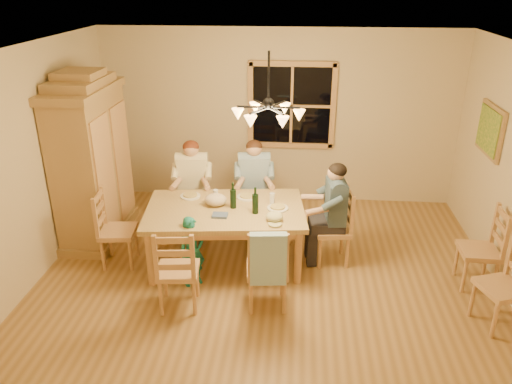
# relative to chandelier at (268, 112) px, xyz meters

# --- Properties ---
(floor) EXTENTS (5.50, 5.50, 0.00)m
(floor) POSITION_rel_chandelier_xyz_m (0.00, 0.00, -2.08)
(floor) COLOR olive
(floor) RESTS_ON ground
(ceiling) EXTENTS (5.50, 5.00, 0.02)m
(ceiling) POSITION_rel_chandelier_xyz_m (0.00, 0.00, 0.62)
(ceiling) COLOR white
(ceiling) RESTS_ON wall_back
(wall_back) EXTENTS (5.50, 0.02, 2.70)m
(wall_back) POSITION_rel_chandelier_xyz_m (0.00, 2.50, -0.73)
(wall_back) COLOR beige
(wall_back) RESTS_ON floor
(wall_left) EXTENTS (0.02, 5.00, 2.70)m
(wall_left) POSITION_rel_chandelier_xyz_m (-2.75, 0.00, -0.73)
(wall_left) COLOR beige
(wall_left) RESTS_ON floor
(window) EXTENTS (1.30, 0.06, 1.30)m
(window) POSITION_rel_chandelier_xyz_m (0.20, 2.47, -0.53)
(window) COLOR black
(window) RESTS_ON wall_back
(painting) EXTENTS (0.06, 0.78, 0.64)m
(painting) POSITION_rel_chandelier_xyz_m (2.71, 1.20, -0.48)
(painting) COLOR olive
(painting) RESTS_ON wall_right
(chandelier) EXTENTS (0.77, 0.68, 0.71)m
(chandelier) POSITION_rel_chandelier_xyz_m (0.00, 0.00, 0.00)
(chandelier) COLOR black
(chandelier) RESTS_ON ceiling
(armoire) EXTENTS (0.66, 1.40, 2.30)m
(armoire) POSITION_rel_chandelier_xyz_m (-2.42, 0.98, -1.02)
(armoire) COLOR olive
(armoire) RESTS_ON floor
(dining_table) EXTENTS (2.05, 1.39, 0.76)m
(dining_table) POSITION_rel_chandelier_xyz_m (-0.55, 0.40, -1.42)
(dining_table) COLOR #A8884B
(dining_table) RESTS_ON floor
(chair_far_left) EXTENTS (0.48, 0.47, 0.99)m
(chair_far_left) POSITION_rel_chandelier_xyz_m (-1.13, 1.25, -1.77)
(chair_far_left) COLOR tan
(chair_far_left) RESTS_ON floor
(chair_far_right) EXTENTS (0.48, 0.47, 0.99)m
(chair_far_right) POSITION_rel_chandelier_xyz_m (-0.27, 1.34, -1.77)
(chair_far_right) COLOR tan
(chair_far_right) RESTS_ON floor
(chair_near_left) EXTENTS (0.48, 0.47, 0.99)m
(chair_near_left) POSITION_rel_chandelier_xyz_m (-0.93, -0.56, -1.77)
(chair_near_left) COLOR tan
(chair_near_left) RESTS_ON floor
(chair_near_right) EXTENTS (0.48, 0.47, 0.99)m
(chair_near_right) POSITION_rel_chandelier_xyz_m (0.03, -0.46, -1.77)
(chair_near_right) COLOR tan
(chair_near_right) RESTS_ON floor
(chair_end_left) EXTENTS (0.47, 0.48, 0.99)m
(chair_end_left) POSITION_rel_chandelier_xyz_m (-1.88, 0.25, -1.77)
(chair_end_left) COLOR tan
(chair_end_left) RESTS_ON floor
(chair_end_right) EXTENTS (0.47, 0.48, 0.99)m
(chair_end_right) POSITION_rel_chandelier_xyz_m (0.79, 0.54, -1.77)
(chair_end_right) COLOR tan
(chair_end_right) RESTS_ON floor
(adult_woman) EXTENTS (0.42, 0.46, 0.87)m
(adult_woman) POSITION_rel_chandelier_xyz_m (-1.13, 1.25, -1.24)
(adult_woman) COLOR beige
(adult_woman) RESTS_ON floor
(adult_plaid_man) EXTENTS (0.42, 0.46, 0.87)m
(adult_plaid_man) POSITION_rel_chandelier_xyz_m (-0.27, 1.34, -1.24)
(adult_plaid_man) COLOR #325F8A
(adult_plaid_man) RESTS_ON floor
(adult_slate_man) EXTENTS (0.46, 0.42, 0.87)m
(adult_slate_man) POSITION_rel_chandelier_xyz_m (0.79, 0.54, -1.24)
(adult_slate_man) COLOR #3A4D5D
(adult_slate_man) RESTS_ON floor
(towel) EXTENTS (0.39, 0.14, 0.58)m
(towel) POSITION_rel_chandelier_xyz_m (0.05, -0.65, -1.38)
(towel) COLOR #93B9C8
(towel) RESTS_ON chair_near_right
(wine_bottle_a) EXTENTS (0.08, 0.08, 0.33)m
(wine_bottle_a) POSITION_rel_chandelier_xyz_m (-0.45, 0.42, -1.15)
(wine_bottle_a) COLOR black
(wine_bottle_a) RESTS_ON dining_table
(wine_bottle_b) EXTENTS (0.08, 0.08, 0.33)m
(wine_bottle_b) POSITION_rel_chandelier_xyz_m (-0.16, 0.30, -1.15)
(wine_bottle_b) COLOR black
(wine_bottle_b) RESTS_ON dining_table
(plate_woman) EXTENTS (0.26, 0.26, 0.02)m
(plate_woman) POSITION_rel_chandelier_xyz_m (-1.04, 0.70, -1.31)
(plate_woman) COLOR white
(plate_woman) RESTS_ON dining_table
(plate_plaid) EXTENTS (0.26, 0.26, 0.02)m
(plate_plaid) POSITION_rel_chandelier_xyz_m (-0.31, 0.74, -1.31)
(plate_plaid) COLOR white
(plate_plaid) RESTS_ON dining_table
(plate_slate) EXTENTS (0.26, 0.26, 0.02)m
(plate_slate) POSITION_rel_chandelier_xyz_m (0.10, 0.44, -1.31)
(plate_slate) COLOR white
(plate_slate) RESTS_ON dining_table
(wine_glass_a) EXTENTS (0.06, 0.06, 0.14)m
(wine_glass_a) POSITION_rel_chandelier_xyz_m (-0.70, 0.63, -1.25)
(wine_glass_a) COLOR silver
(wine_glass_a) RESTS_ON dining_table
(wine_glass_b) EXTENTS (0.06, 0.06, 0.14)m
(wine_glass_b) POSITION_rel_chandelier_xyz_m (0.02, 0.59, -1.25)
(wine_glass_b) COLOR silver
(wine_glass_b) RESTS_ON dining_table
(cap) EXTENTS (0.20, 0.20, 0.11)m
(cap) POSITION_rel_chandelier_xyz_m (0.08, 0.11, -1.26)
(cap) COLOR tan
(cap) RESTS_ON dining_table
(napkin) EXTENTS (0.19, 0.16, 0.03)m
(napkin) POSITION_rel_chandelier_xyz_m (-0.57, 0.17, -1.30)
(napkin) COLOR #475882
(napkin) RESTS_ON dining_table
(cloth_bundle) EXTENTS (0.28, 0.22, 0.15)m
(cloth_bundle) POSITION_rel_chandelier_xyz_m (-0.67, 0.47, -1.24)
(cloth_bundle) COLOR #C4AC8E
(cloth_bundle) RESTS_ON dining_table
(child) EXTENTS (0.38, 0.35, 0.87)m
(child) POSITION_rel_chandelier_xyz_m (-0.86, -0.12, -1.64)
(child) COLOR #1B7B74
(child) RESTS_ON floor
(chair_spare_front) EXTENTS (0.54, 0.55, 0.99)m
(chair_spare_front) POSITION_rel_chandelier_xyz_m (2.45, -0.59, -1.77)
(chair_spare_front) COLOR tan
(chair_spare_front) RESTS_ON floor
(chair_spare_back) EXTENTS (0.43, 0.45, 0.99)m
(chair_spare_back) POSITION_rel_chandelier_xyz_m (2.45, 0.15, -1.77)
(chair_spare_back) COLOR tan
(chair_spare_back) RESTS_ON floor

